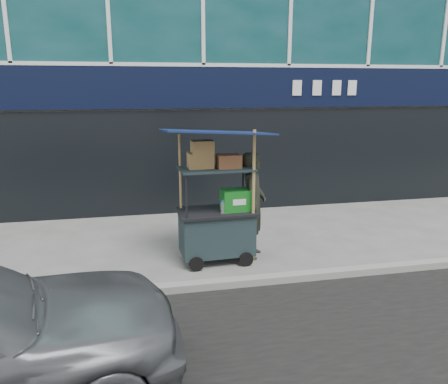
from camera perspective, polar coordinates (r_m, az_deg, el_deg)
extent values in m
plane|color=#61625D|center=(6.98, 2.80, -11.33)|extent=(80.00, 80.00, 0.00)
cube|color=gray|center=(6.78, 3.24, -11.56)|extent=(80.00, 0.18, 0.12)
cube|color=black|center=(10.10, -2.64, 13.43)|extent=(15.68, 0.06, 0.90)
cube|color=black|center=(10.30, -2.57, 3.92)|extent=(15.68, 0.04, 2.40)
cube|color=black|center=(7.51, -1.00, -5.31)|extent=(1.24, 0.76, 0.71)
cylinder|color=black|center=(7.22, -3.62, -9.40)|extent=(0.24, 0.06, 0.24)
cylinder|color=black|center=(7.41, 2.92, -8.77)|extent=(0.24, 0.06, 0.24)
cube|color=black|center=(7.39, -1.01, -2.57)|extent=(1.33, 0.84, 0.04)
cylinder|color=black|center=(6.91, -4.95, -0.71)|extent=(0.03, 0.03, 0.76)
cylinder|color=black|center=(7.16, 3.87, -0.17)|extent=(0.03, 0.03, 0.76)
cylinder|color=black|center=(7.49, -5.70, 0.42)|extent=(0.03, 0.03, 0.76)
cylinder|color=black|center=(7.72, 2.49, 0.89)|extent=(0.03, 0.03, 0.76)
cube|color=black|center=(7.22, -1.03, 3.06)|extent=(1.24, 0.76, 0.03)
cylinder|color=olive|center=(7.19, 3.86, -0.95)|extent=(0.05, 0.05, 2.28)
cylinder|color=olive|center=(7.53, -5.67, -0.71)|extent=(0.04, 0.04, 2.17)
cube|color=#0B1740|center=(7.13, -1.06, 7.86)|extent=(1.77, 1.28, 0.20)
cube|color=#0F6119|center=(7.37, 1.65, -1.03)|extent=(0.52, 0.38, 0.35)
cylinder|color=silver|center=(7.18, -0.17, -2.05)|extent=(0.07, 0.07, 0.20)
cylinder|color=blue|center=(7.15, -0.17, -1.19)|extent=(0.03, 0.03, 0.02)
cube|color=olive|center=(7.19, -3.10, 4.15)|extent=(0.42, 0.32, 0.25)
cube|color=brown|center=(7.20, 0.63, 4.05)|extent=(0.40, 0.30, 0.22)
cube|color=olive|center=(7.14, -2.85, 5.93)|extent=(0.36, 0.28, 0.20)
imported|color=black|center=(7.61, 3.79, -1.73)|extent=(0.68, 0.80, 1.86)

